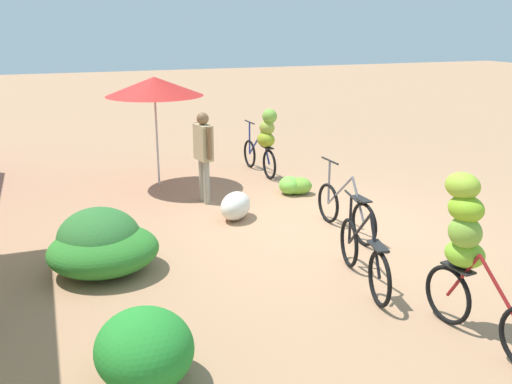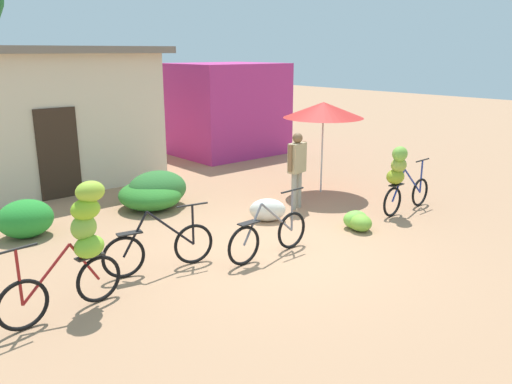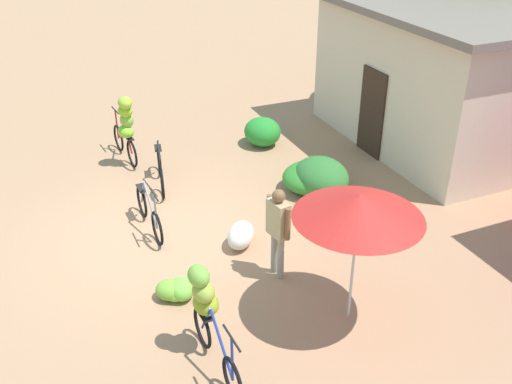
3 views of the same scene
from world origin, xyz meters
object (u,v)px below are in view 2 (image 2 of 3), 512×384
(market_umbrella, at_px, (323,110))
(bicycle_center_loaded, at_px, (269,235))
(shop_pink, at_px, (226,109))
(bicycle_by_shop, at_px, (400,175))
(person_vendor, at_px, (297,163))
(banana_pile_on_ground, at_px, (358,222))
(bicycle_leftmost, at_px, (81,238))
(produce_sack, at_px, (268,210))
(bicycle_near_pile, at_px, (160,248))
(building_low, at_px, (31,117))

(market_umbrella, bearing_deg, bicycle_center_loaded, -149.26)
(shop_pink, height_order, bicycle_center_loaded, shop_pink)
(bicycle_by_shop, bearing_deg, person_vendor, 127.96)
(bicycle_by_shop, relative_size, banana_pile_on_ground, 2.31)
(shop_pink, distance_m, person_vendor, 6.34)
(market_umbrella, relative_size, bicycle_leftmost, 1.27)
(bicycle_center_loaded, bearing_deg, banana_pile_on_ground, -3.47)
(bicycle_leftmost, bearing_deg, produce_sack, 14.68)
(bicycle_leftmost, height_order, produce_sack, bicycle_leftmost)
(bicycle_center_loaded, distance_m, person_vendor, 2.75)
(bicycle_center_loaded, relative_size, produce_sack, 2.39)
(bicycle_leftmost, distance_m, person_vendor, 5.25)
(person_vendor, bearing_deg, banana_pile_on_ground, -92.76)
(market_umbrella, xyz_separation_m, bicycle_by_shop, (-0.08, -2.16, -1.10))
(bicycle_near_pile, distance_m, bicycle_by_shop, 5.12)
(building_low, relative_size, market_umbrella, 2.86)
(bicycle_center_loaded, bearing_deg, person_vendor, 35.61)
(bicycle_near_pile, distance_m, produce_sack, 2.85)
(bicycle_leftmost, xyz_separation_m, bicycle_near_pile, (1.31, 0.38, -0.59))
(shop_pink, bearing_deg, bicycle_by_shop, -100.13)
(shop_pink, relative_size, bicycle_center_loaded, 1.91)
(bicycle_near_pile, xyz_separation_m, bicycle_by_shop, (5.05, -0.71, 0.45))
(market_umbrella, height_order, banana_pile_on_ground, market_umbrella)
(market_umbrella, relative_size, bicycle_by_shop, 1.26)
(market_umbrella, bearing_deg, building_low, 133.57)
(produce_sack, bearing_deg, building_low, 112.56)
(market_umbrella, distance_m, bicycle_leftmost, 6.77)
(bicycle_by_shop, bearing_deg, bicycle_center_loaded, 178.94)
(banana_pile_on_ground, xyz_separation_m, person_vendor, (0.08, 1.69, 0.82))
(building_low, bearing_deg, person_vendor, -58.38)
(building_low, height_order, market_umbrella, building_low)
(bicycle_near_pile, distance_m, bicycle_center_loaded, 1.73)
(building_low, relative_size, person_vendor, 3.75)
(produce_sack, bearing_deg, banana_pile_on_ground, -57.44)
(building_low, bearing_deg, shop_pink, 2.20)
(building_low, height_order, person_vendor, building_low)
(building_low, distance_m, produce_sack, 6.41)
(building_low, height_order, shop_pink, building_low)
(building_low, distance_m, bicycle_near_pile, 6.60)
(building_low, distance_m, bicycle_center_loaded, 7.33)
(shop_pink, xyz_separation_m, bicycle_near_pile, (-6.37, -6.69, -1.05))
(building_low, distance_m, banana_pile_on_ground, 8.10)
(shop_pink, relative_size, bicycle_by_shop, 1.94)
(market_umbrella, distance_m, produce_sack, 3.00)
(bicycle_center_loaded, distance_m, produce_sack, 1.78)
(market_umbrella, relative_size, banana_pile_on_ground, 2.92)
(bicycle_center_loaded, xyz_separation_m, person_vendor, (2.18, 1.56, 0.62))
(shop_pink, height_order, bicycle_leftmost, shop_pink)
(building_low, height_order, bicycle_leftmost, building_low)
(bicycle_center_loaded, bearing_deg, building_low, 99.83)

